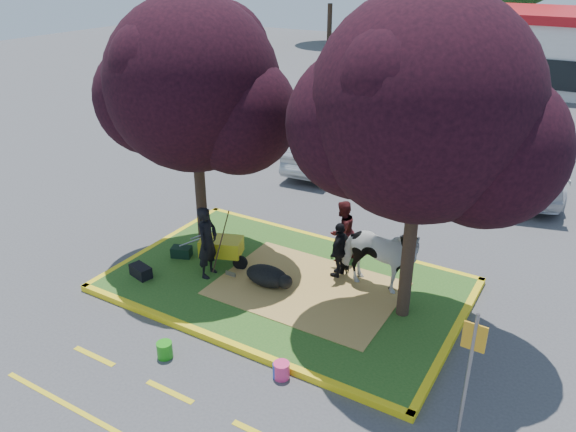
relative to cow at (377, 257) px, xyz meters
The scene contains 28 objects.
ground 2.38m from the cow, 157.75° to the right, with size 90.00×90.00×0.00m, color #424244.
median_island 2.35m from the cow, 157.75° to the right, with size 8.00×5.00×0.15m, color #285A1C.
curb_near 4.05m from the cow, 120.44° to the right, with size 8.30×0.16×0.15m, color yellow.
curb_far 2.82m from the cow, 138.54° to the left, with size 8.30×0.16×0.15m, color yellow.
curb_left 6.20m from the cow, behind, with size 0.16×5.30×0.15m, color yellow.
curb_right 2.43m from the cow, 21.39° to the right, with size 0.16×5.30×0.15m, color yellow.
straw_bedding 1.83m from the cow, 149.67° to the right, with size 4.20×3.00×0.01m, color tan.
tree_purple_left 5.85m from the cow, behind, with size 5.06×4.20×6.51m.
tree_purple_right 3.72m from the cow, 34.49° to the right, with size 5.30×4.40×6.82m.
fire_lane_stripe_a 6.49m from the cow, 128.54° to the right, with size 1.10×0.12×0.01m, color yellow.
fire_lane_stripe_b 5.49m from the cow, 111.70° to the right, with size 1.10×0.12×0.01m, color yellow.
retail_building 27.19m from the cow, 89.99° to the left, with size 20.40×8.40×4.40m.
cow is the anchor object (origin of this frame).
calf 2.65m from the cow, 153.53° to the right, with size 1.12×0.63×0.49m, color black.
handler 4.07m from the cow, 158.68° to the right, with size 0.66×0.44×1.82m, color black.
visitor_a 1.59m from the cow, 146.32° to the left, with size 0.79×0.62×1.63m, color #461416.
visitor_b 1.04m from the cow, behind, with size 0.84×0.35×1.44m, color black.
wheelbarrow 3.96m from the cow, 167.21° to the right, with size 1.87×0.96×0.71m.
gear_bag_dark 5.77m from the cow, 155.13° to the right, with size 0.57×0.31×0.29m, color black.
gear_bag_green 5.17m from the cow, 167.43° to the right, with size 0.51×0.32×0.27m, color black.
sign_post 4.61m from the cow, 50.32° to the right, with size 0.36×0.06×2.59m.
bucket_green 5.17m from the cow, 122.62° to the right, with size 0.32×0.32×0.34m, color #229B17.
bucket_pink 3.74m from the cow, 96.51° to the right, with size 0.31×0.31×0.34m, color #FB3779.
bucket_blue 3.74m from the cow, 96.98° to the right, with size 0.29×0.29×0.31m, color #1838C5.
car_black 11.67m from the cow, 133.97° to the left, with size 1.87×4.65×1.59m, color black.
car_silver 8.90m from the cow, 124.56° to the left, with size 1.65×4.73×1.56m, color #ADB1B5.
car_red 8.66m from the cow, 117.51° to the left, with size 2.09×4.54×1.26m, color #9F0D14.
car_white 8.79m from the cow, 77.61° to the left, with size 2.08×5.12×1.48m, color silver.
Camera 1 is at (5.99, -10.01, 7.38)m, focal length 35.00 mm.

